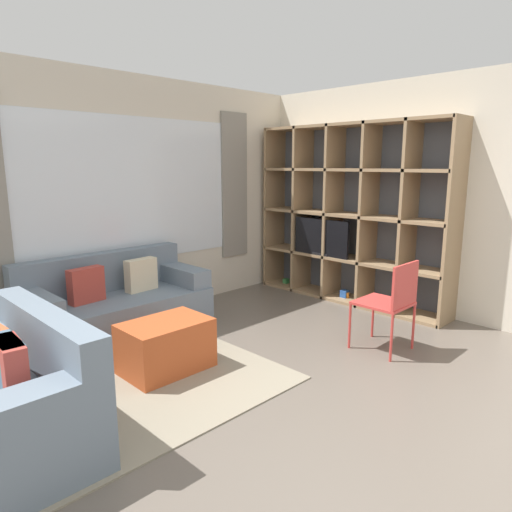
{
  "coord_description": "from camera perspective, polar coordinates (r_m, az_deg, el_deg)",
  "views": [
    {
      "loc": [
        -2.64,
        -1.27,
        1.73
      ],
      "look_at": [
        0.45,
        1.83,
        0.85
      ],
      "focal_mm": 32.0,
      "sensor_mm": 36.0,
      "label": 1
    }
  ],
  "objects": [
    {
      "name": "shelving_unit",
      "position": [
        5.9,
        11.83,
        4.98
      ],
      "size": [
        0.43,
        2.62,
        2.22
      ],
      "color": "#515660",
      "rests_on": "ground_plane"
    },
    {
      "name": "wall_right",
      "position": [
        5.91,
        15.35,
        7.28
      ],
      "size": [
        0.07,
        4.53,
        2.7
      ],
      "primitive_type": "cube",
      "color": "beige",
      "rests_on": "ground_plane"
    },
    {
      "name": "area_rug",
      "position": [
        4.07,
        -17.78,
        -14.31
      ],
      "size": [
        2.36,
        2.34,
        0.01
      ],
      "primitive_type": "cube",
      "color": "gray",
      "rests_on": "ground_plane"
    },
    {
      "name": "couch_main",
      "position": [
        4.9,
        -17.12,
        -6.0
      ],
      "size": [
        1.82,
        0.83,
        0.83
      ],
      "color": "slate",
      "rests_on": "ground_plane"
    },
    {
      "name": "couch_side",
      "position": [
        3.32,
        -28.87,
        -15.29
      ],
      "size": [
        0.83,
        1.46,
        0.83
      ],
      "rotation": [
        0.0,
        0.0,
        -1.57
      ],
      "color": "slate",
      "rests_on": "ground_plane"
    },
    {
      "name": "ottoman",
      "position": [
        4.01,
        -11.19,
        -11.01
      ],
      "size": [
        0.72,
        0.49,
        0.44
      ],
      "color": "#B74C23",
      "rests_on": "ground_plane"
    },
    {
      "name": "folding_chair",
      "position": [
        4.41,
        16.61,
        -5.08
      ],
      "size": [
        0.44,
        0.46,
        0.86
      ],
      "rotation": [
        0.0,
        0.0,
        3.14
      ],
      "color": "#CC3D38",
      "rests_on": "ground_plane"
    },
    {
      "name": "ground_plane",
      "position": [
        3.41,
        17.65,
        -19.77
      ],
      "size": [
        16.0,
        16.0,
        0.0
      ],
      "primitive_type": "plane",
      "color": "#665B51"
    },
    {
      "name": "wall_back",
      "position": [
        5.34,
        -15.29,
        6.96
      ],
      "size": [
        6.09,
        0.11,
        2.7
      ],
      "color": "beige",
      "rests_on": "ground_plane"
    }
  ]
}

